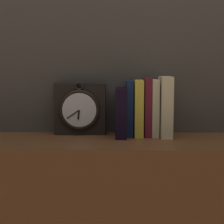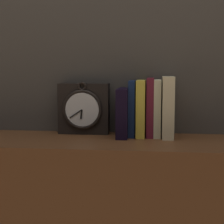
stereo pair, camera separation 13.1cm
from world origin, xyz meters
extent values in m
cube|color=#47423D|center=(0.00, 0.19, 1.30)|extent=(6.00, 0.05, 2.60)
cube|color=black|center=(-0.12, 0.13, 0.97)|extent=(0.19, 0.06, 0.19)
torus|color=black|center=(-0.12, 0.09, 0.97)|extent=(0.15, 0.01, 0.15)
cylinder|color=silver|center=(-0.12, 0.09, 0.97)|extent=(0.13, 0.01, 0.13)
cube|color=black|center=(-0.13, 0.08, 0.95)|extent=(0.01, 0.00, 0.04)
cube|color=black|center=(-0.15, 0.08, 0.95)|extent=(0.05, 0.00, 0.03)
torus|color=black|center=(-0.12, 0.09, 1.06)|extent=(0.03, 0.01, 0.03)
cube|color=black|center=(0.03, 0.08, 0.96)|extent=(0.04, 0.15, 0.18)
cube|color=#15264E|center=(0.07, 0.10, 0.98)|extent=(0.02, 0.12, 0.21)
cube|color=yellow|center=(0.10, 0.09, 0.98)|extent=(0.03, 0.13, 0.21)
cube|color=maroon|center=(0.13, 0.10, 0.98)|extent=(0.03, 0.12, 0.22)
cube|color=beige|center=(0.16, 0.10, 0.98)|extent=(0.03, 0.12, 0.21)
cube|color=beige|center=(0.20, 0.08, 0.98)|extent=(0.04, 0.14, 0.22)
camera|label=1|loc=(0.02, -1.30, 1.13)|focal=60.00mm
camera|label=2|loc=(0.15, -1.29, 1.13)|focal=60.00mm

